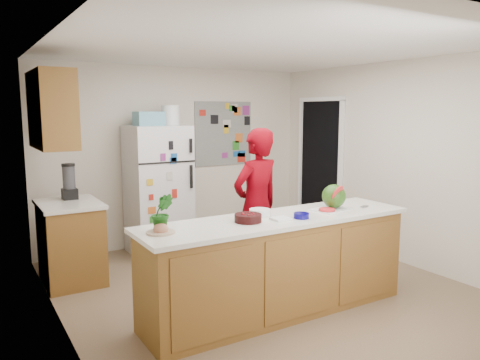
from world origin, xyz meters
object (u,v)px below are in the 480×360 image
refrigerator (158,190)px  watermelon (334,196)px  person (256,206)px  cherry_bowl (248,218)px

refrigerator → watermelon: (0.93, -2.37, 0.20)m
refrigerator → watermelon: 2.55m
person → watermelon: 0.90m
watermelon → cherry_bowl: (-1.02, -0.02, -0.10)m
refrigerator → cherry_bowl: refrigerator is taller
person → watermelon: bearing=107.4°
person → cherry_bowl: (-0.61, -0.80, 0.10)m
person → cherry_bowl: size_ratio=7.10×
refrigerator → cherry_bowl: (-0.09, -2.39, 0.11)m
person → watermelon: size_ratio=7.23×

